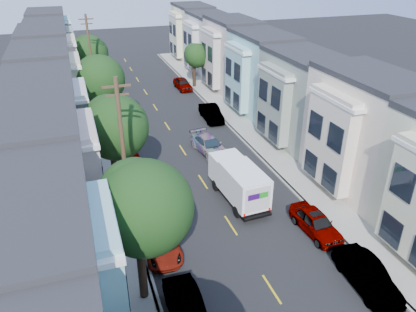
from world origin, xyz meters
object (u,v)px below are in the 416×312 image
at_px(fedex_truck, 238,181).
at_px(parked_right_b, 316,223).
at_px(parked_left_c, 162,243).
at_px(parked_left_d, 128,150).
at_px(tree_d, 99,80).
at_px(utility_pole_near, 124,157).
at_px(parked_left_b, 187,311).
at_px(parked_right_c, 211,113).
at_px(tree_c, 114,128).
at_px(tree_far_r, 196,56).
at_px(parked_right_d, 183,84).
at_px(tree_e, 89,54).
at_px(parked_right_a, 367,276).
at_px(lead_sedan, 209,145).
at_px(tree_b, 143,209).
at_px(utility_pole_far, 91,60).

height_order(fedex_truck, parked_right_b, fedex_truck).
bearing_deg(fedex_truck, parked_left_c, -152.81).
relative_size(parked_left_d, parked_right_b, 0.89).
distance_m(tree_d, utility_pole_near, 15.72).
bearing_deg(parked_left_b, parked_right_c, 69.00).
height_order(tree_c, parked_left_b, tree_c).
bearing_deg(tree_far_r, tree_c, -119.51).
bearing_deg(parked_right_b, tree_c, 137.80).
distance_m(parked_left_d, parked_right_d, 19.98).
xyz_separation_m(parked_left_b, parked_left_d, (0.00, 18.84, -0.08)).
distance_m(tree_e, parked_right_c, 18.90).
bearing_deg(tree_e, tree_far_r, -12.19).
height_order(parked_left_b, parked_right_a, parked_right_a).
distance_m(tree_e, parked_right_a, 42.00).
bearing_deg(parked_right_a, utility_pole_near, 143.41).
bearing_deg(parked_right_c, tree_far_r, 82.83).
distance_m(fedex_truck, parked_left_b, 11.49).
relative_size(lead_sedan, parked_left_c, 1.05).
height_order(fedex_truck, parked_right_d, fedex_truck).
xyz_separation_m(tree_b, fedex_truck, (7.95, 7.14, -3.95)).
distance_m(tree_far_r, utility_pole_far, 13.39).
bearing_deg(parked_right_d, tree_d, -135.31).
bearing_deg(parked_left_b, tree_e, 92.60).
bearing_deg(tree_b, utility_pole_near, 89.98).
bearing_deg(parked_right_a, tree_c, 131.84).
distance_m(lead_sedan, parked_right_d, 18.98).
bearing_deg(parked_left_c, fedex_truck, 34.71).
relative_size(lead_sedan, parked_left_b, 1.07).
xyz_separation_m(fedex_truck, parked_right_c, (3.25, 15.40, -0.82)).
height_order(tree_far_r, parked_left_b, tree_far_r).
height_order(tree_b, utility_pole_near, utility_pole_near).
bearing_deg(parked_left_d, parked_right_a, -65.36).
bearing_deg(utility_pole_far, parked_right_c, -41.21).
bearing_deg(lead_sedan, parked_left_b, -120.42).
bearing_deg(fedex_truck, utility_pole_far, 104.14).
relative_size(utility_pole_far, parked_right_b, 2.22).
distance_m(tree_far_r, parked_left_c, 33.46).
relative_size(lead_sedan, parked_left_d, 1.17).
bearing_deg(tree_c, tree_e, 90.00).
relative_size(tree_b, tree_c, 1.05).
xyz_separation_m(tree_b, lead_sedan, (8.47, 15.21, -4.83)).
height_order(lead_sedan, parked_left_d, lead_sedan).
xyz_separation_m(parked_right_a, parked_right_d, (0.00, 37.04, -0.03)).
distance_m(parked_left_b, parked_left_c, 5.53).
bearing_deg(utility_pole_far, parked_left_d, -84.93).
bearing_deg(fedex_truck, parked_right_c, 74.72).
bearing_deg(parked_left_d, parked_right_d, 58.74).
bearing_deg(parked_right_a, fedex_truck, 111.09).
bearing_deg(parked_right_a, lead_sedan, 101.92).
bearing_deg(tree_d, tree_far_r, 43.03).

